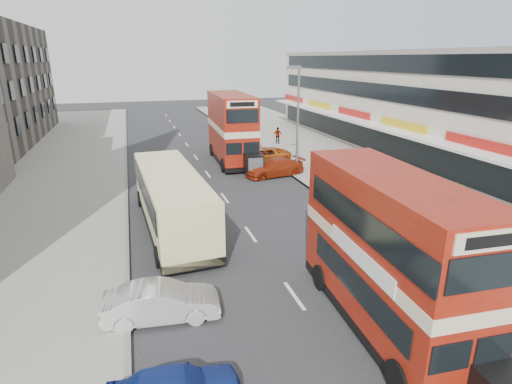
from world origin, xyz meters
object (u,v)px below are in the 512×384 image
object	(u,v)px
pedestrian_far	(278,135)
car_left_front	(161,302)
car_right_a	(275,168)
cyclist	(249,161)
street_lamp	(297,112)
coach	(172,198)
bus_second	(232,128)
bus_main	(389,253)
car_right_b	(265,155)
car_right_c	(234,135)
pedestrian_near	(336,175)

from	to	relation	value
pedestrian_far	car_left_front	bearing A→B (deg)	-117.04
car_right_a	cyclist	distance (m)	2.73
street_lamp	coach	size ratio (longest dim) A/B	0.75
bus_second	pedestrian_far	world-z (taller)	bus_second
bus_main	pedestrian_far	bearing A→B (deg)	-99.81
car_right_a	car_right_b	world-z (taller)	car_right_a
coach	car_left_front	distance (m)	8.16
car_left_front	car_right_b	bearing A→B (deg)	-21.40
bus_second	car_left_front	xyz separation A→B (m)	(-7.74, -21.41, -2.29)
car_right_a	cyclist	world-z (taller)	cyclist
car_right_a	car_right_b	xyz separation A→B (m)	(0.71, 4.49, -0.05)
car_right_a	pedestrian_far	bearing A→B (deg)	151.27
car_right_a	car_right_b	distance (m)	4.55
pedestrian_far	car_right_c	bearing A→B (deg)	135.62
car_left_front	pedestrian_far	size ratio (longest dim) A/B	2.36
street_lamp	car_right_a	world-z (taller)	street_lamp
coach	car_right_c	xyz separation A→B (m)	(9.03, 22.91, -1.06)
car_right_b	car_right_c	xyz separation A→B (m)	(-0.20, 10.42, 0.01)
pedestrian_far	bus_main	bearing A→B (deg)	-102.81
bus_second	car_right_a	world-z (taller)	bus_second
bus_second	car_right_b	xyz separation A→B (m)	(2.71, -0.91, -2.33)
pedestrian_far	pedestrian_near	bearing A→B (deg)	-94.54
street_lamp	pedestrian_far	bearing A→B (deg)	77.15
bus_second	car_left_front	world-z (taller)	bus_second
bus_main	car_right_b	size ratio (longest dim) A/B	2.11
car_left_front	pedestrian_near	bearing A→B (deg)	-41.83
bus_second	car_right_c	world-z (taller)	bus_second
car_left_front	pedestrian_near	world-z (taller)	pedestrian_near
bus_main	pedestrian_near	bearing A→B (deg)	-108.33
coach	pedestrian_far	world-z (taller)	coach
street_lamp	car_right_c	xyz separation A→B (m)	(-1.19, 14.92, -4.16)
street_lamp	car_right_b	size ratio (longest dim) A/B	1.85
car_right_b	car_right_a	bearing A→B (deg)	-7.53
bus_main	coach	distance (m)	12.04
bus_main	car_right_b	bearing A→B (deg)	-94.97
car_right_b	pedestrian_near	distance (m)	9.11
street_lamp	pedestrian_near	size ratio (longest dim) A/B	4.86
pedestrian_near	bus_second	bearing A→B (deg)	-82.02
cyclist	bus_main	bearing A→B (deg)	-89.45
car_left_front	cyclist	bearing A→B (deg)	-19.00
bus_second	car_right_b	distance (m)	3.69
bus_main	car_right_b	xyz separation A→B (m)	(3.29, 22.92, -2.05)
coach	car_left_front	size ratio (longest dim) A/B	2.75
pedestrian_near	street_lamp	bearing A→B (deg)	-92.76
street_lamp	car_right_b	world-z (taller)	street_lamp
bus_second	coach	bearing A→B (deg)	66.64
bus_second	car_right_a	distance (m)	6.20
bus_main	pedestrian_near	world-z (taller)	bus_main
car_right_a	pedestrian_far	distance (m)	12.01
car_right_b	pedestrian_far	xyz separation A→B (m)	(3.56, 6.73, 0.38)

